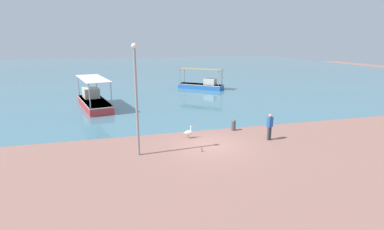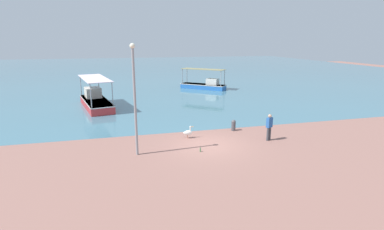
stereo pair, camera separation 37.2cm
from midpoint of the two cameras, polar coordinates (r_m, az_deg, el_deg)
The scene contains 9 objects.
ground at distance 18.11m, azimuth 2.78°, elevation -5.76°, with size 120.00×120.00×0.00m, color #8F6257.
harbor_water at distance 64.68m, azimuth -10.77°, elevation 8.41°, with size 110.00×90.00×0.00m, color #447284.
fishing_boat_center at distance 29.44m, azimuth -18.53°, elevation 2.61°, with size 3.48×7.25×2.77m.
fishing_boat_near_right at distance 38.71m, azimuth 1.64°, elevation 5.82°, with size 5.48×5.02×2.55m.
pelican at distance 19.24m, azimuth -1.19°, elevation -3.36°, with size 0.80×0.31×0.80m.
lamp_post at distance 16.00m, azimuth -11.23°, elevation 3.80°, with size 0.28×0.28×6.00m.
mooring_bollard at distance 21.04m, azimuth 7.43°, elevation -1.83°, with size 0.30×0.30×0.78m.
fisherman_standing at distance 19.35m, azimuth 14.05°, elevation -2.05°, with size 0.46×0.37×1.69m.
glass_bottle at distance 17.04m, azimuth 1.27°, elevation -6.66°, with size 0.07×0.07×0.27m.
Camera 1 is at (-5.57, -16.11, 6.15)m, focal length 28.00 mm.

